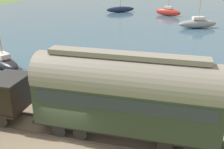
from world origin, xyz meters
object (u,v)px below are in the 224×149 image
at_px(sailboat_black, 4,62).
at_px(sailboat_navy, 120,9).
at_px(rowboat_near_shore, 63,60).
at_px(rowboat_mid_harbor, 89,87).
at_px(sailboat_red, 168,12).
at_px(sailboat_gray, 198,23).
at_px(passenger_coach, 125,93).

relative_size(sailboat_black, sailboat_navy, 0.93).
xyz_separation_m(rowboat_near_shore, rowboat_mid_harbor, (-5.44, -4.60, -0.01)).
xyz_separation_m(sailboat_black, sailboat_red, (33.74, -13.74, 0.21)).
bearing_deg(sailboat_navy, rowboat_mid_harbor, 156.41).
relative_size(sailboat_black, rowboat_mid_harbor, 2.99).
xyz_separation_m(sailboat_black, rowboat_near_shore, (2.64, -5.04, -0.30)).
bearing_deg(sailboat_navy, sailboat_red, -133.68).
xyz_separation_m(sailboat_red, rowboat_near_shore, (-31.10, 8.70, -0.51)).
distance_m(sailboat_red, rowboat_near_shore, 32.30).
distance_m(sailboat_navy, rowboat_mid_harbor, 39.03).
xyz_separation_m(sailboat_red, sailboat_navy, (2.00, 10.22, -0.14)).
distance_m(sailboat_gray, sailboat_navy, 19.87).
bearing_deg(rowboat_mid_harbor, sailboat_gray, -45.01).
bearing_deg(rowboat_near_shore, passenger_coach, -104.98).
relative_size(sailboat_black, rowboat_near_shore, 3.57).
bearing_deg(sailboat_black, passenger_coach, -93.76).
distance_m(sailboat_gray, rowboat_near_shore, 24.94).
distance_m(sailboat_gray, rowboat_mid_harbor, 27.73).
relative_size(passenger_coach, rowboat_near_shore, 4.09).
height_order(sailboat_black, rowboat_mid_harbor, sailboat_black).
relative_size(sailboat_red, rowboat_near_shore, 2.73).
xyz_separation_m(sailboat_gray, sailboat_black, (-23.29, 19.02, -0.17)).
relative_size(rowboat_near_shore, rowboat_mid_harbor, 0.84).
distance_m(sailboat_black, rowboat_mid_harbor, 10.05).
bearing_deg(passenger_coach, sailboat_navy, 12.98).
relative_size(sailboat_gray, sailboat_red, 1.13).
xyz_separation_m(sailboat_red, rowboat_mid_harbor, (-36.54, 4.09, -0.52)).
distance_m(passenger_coach, sailboat_red, 42.87).
xyz_separation_m(sailboat_gray, rowboat_mid_harbor, (-26.09, 9.37, -0.48)).
relative_size(sailboat_gray, sailboat_navy, 0.80).
height_order(sailboat_navy, rowboat_mid_harbor, sailboat_navy).
bearing_deg(rowboat_mid_harbor, rowboat_near_shore, 14.97).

